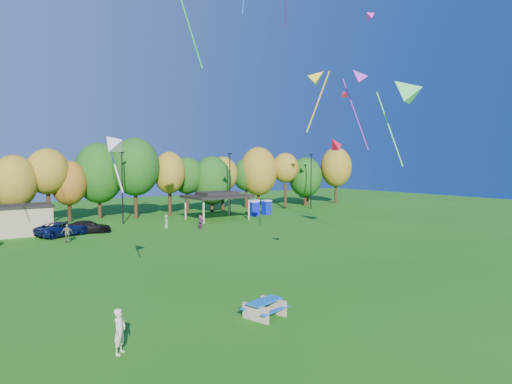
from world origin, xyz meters
TOP-DOWN VIEW (x-y plane):
  - ground at (0.00, 0.00)m, footprint 160.00×160.00m
  - tree_line at (-1.03, 45.51)m, footprint 93.57×10.55m
  - lamp_posts at (2.00, 40.00)m, footprint 64.50×0.25m
  - utility_building at (-10.00, 38.00)m, footprint 6.30×4.30m
  - pavilion at (14.00, 37.00)m, footprint 8.20×6.20m
  - porta_potties at (21.56, 37.88)m, footprint 3.75×2.55m
  - picnic_table at (-4.19, 2.08)m, footprint 2.34×2.09m
  - kite_flyer at (-11.67, 2.03)m, footprint 0.81×0.81m
  - car_c at (-6.40, 34.65)m, footprint 6.08×4.29m
  - car_d at (-3.63, 35.13)m, footprint 5.14×3.19m
  - far_person_2 at (7.59, 30.05)m, footprint 1.38×1.57m
  - far_person_3 at (-7.00, 30.31)m, footprint 1.16×0.92m
  - far_person_4 at (4.81, 33.29)m, footprint 0.89×0.92m
  - kite_2 at (8.24, 11.41)m, footprint 2.74×2.84m
  - kite_3 at (19.22, 15.30)m, footprint 1.46×1.25m
  - kite_5 at (-9.68, 8.47)m, footprint 1.68×2.23m
  - kite_6 at (3.25, 4.59)m, footprint 1.22×0.96m
  - kite_10 at (14.54, 7.85)m, footprint 3.31×4.96m
  - kite_11 at (17.54, 15.55)m, footprint 4.03×4.02m
  - kite_12 at (26.21, 25.50)m, footprint 1.39×1.62m

SIDE VIEW (x-z plane):
  - ground at x=0.00m, z-range 0.00..0.00m
  - picnic_table at x=-4.19m, z-range 0.07..0.94m
  - car_d at x=-3.63m, z-range 0.00..1.39m
  - car_c at x=-6.40m, z-range 0.00..1.54m
  - far_person_4 at x=4.81m, z-range 0.00..1.60m
  - far_person_2 at x=7.59m, z-range 0.00..1.72m
  - far_person_3 at x=-7.00m, z-range 0.00..1.84m
  - kite_flyer at x=-11.67m, z-range 0.00..1.90m
  - porta_potties at x=21.56m, z-range 0.01..2.19m
  - utility_building at x=-10.00m, z-range 0.01..3.26m
  - pavilion at x=14.00m, z-range 1.34..5.11m
  - lamp_posts at x=2.00m, z-range 0.36..9.45m
  - tree_line at x=-1.03m, z-range 0.34..11.49m
  - kite_5 at x=-9.68m, z-range 7.13..10.66m
  - kite_6 at x=3.25m, z-range 8.47..9.58m
  - kite_10 at x=14.54m, z-range 9.86..17.85m
  - kite_2 at x=8.24m, z-range 11.99..17.47m
  - kite_11 at x=17.54m, z-range 12.19..20.60m
  - kite_12 at x=26.21m, z-range 15.96..17.32m
  - kite_3 at x=19.22m, z-range 22.02..23.31m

